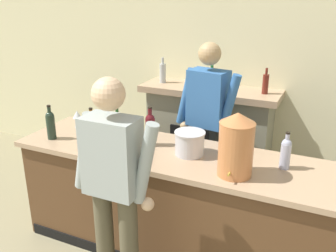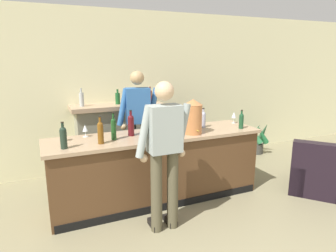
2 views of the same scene
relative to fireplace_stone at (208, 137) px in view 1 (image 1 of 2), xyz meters
The scene contains 14 objects.
wall_back_panel 0.82m from the fireplace_stone, 62.87° to the left, with size 12.00×0.07×2.75m.
bar_counter 1.29m from the fireplace_stone, 80.23° to the right, with size 2.93×0.76×0.95m.
fireplace_stone is the anchor object (origin of this frame).
person_customer 2.02m from the fireplace_stone, 89.63° to the right, with size 0.66×0.30×1.72m.
person_bartender 0.72m from the fireplace_stone, 73.64° to the right, with size 0.65×0.35×1.77m.
copper_dispenser 1.68m from the fireplace_stone, 64.67° to the right, with size 0.25×0.29×0.47m.
ice_bucket_steel 1.33m from the fireplace_stone, 78.52° to the right, with size 0.25×0.25×0.19m.
wine_bottle_merlot_tall 1.60m from the fireplace_stone, 49.86° to the right, with size 0.08×0.08×0.29m.
wine_bottle_burgundy_dark 1.60m from the fireplace_stone, 111.93° to the right, with size 0.07×0.07×0.34m.
wine_bottle_riesling_slim 1.30m from the fireplace_stone, 95.93° to the right, with size 0.08×0.08×0.34m.
wine_bottle_rose_blush 1.44m from the fireplace_stone, 106.38° to the right, with size 0.06×0.06×0.35m.
wine_bottle_port_short 1.81m from the fireplace_stone, 124.61° to the right, with size 0.08×0.08×0.31m.
wine_glass_near_bucket 1.54m from the fireplace_stone, 131.17° to the right, with size 0.09×0.09×0.17m.
wine_glass_front_left 1.30m from the fireplace_stone, 124.23° to the right, with size 0.07×0.07×0.16m.
Camera 1 is at (1.12, 0.29, 2.21)m, focal length 40.00 mm.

